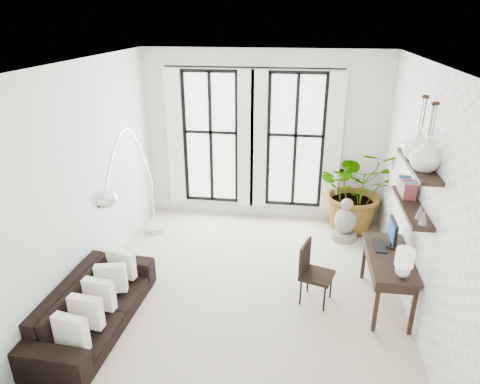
% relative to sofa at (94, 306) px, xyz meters
% --- Properties ---
extents(floor, '(5.00, 5.00, 0.00)m').
position_rel_sofa_xyz_m(floor, '(1.80, 1.13, -0.31)').
color(floor, '#C1B299').
rests_on(floor, ground).
extents(ceiling, '(5.00, 5.00, 0.00)m').
position_rel_sofa_xyz_m(ceiling, '(1.80, 1.13, 2.89)').
color(ceiling, white).
rests_on(ceiling, wall_back).
extents(wall_left, '(0.00, 5.00, 5.00)m').
position_rel_sofa_xyz_m(wall_left, '(-0.45, 1.13, 1.29)').
color(wall_left, silver).
rests_on(wall_left, floor).
extents(wall_right, '(0.00, 5.00, 5.00)m').
position_rel_sofa_xyz_m(wall_right, '(4.05, 1.13, 1.29)').
color(wall_right, white).
rests_on(wall_right, floor).
extents(wall_back, '(4.50, 0.00, 4.50)m').
position_rel_sofa_xyz_m(wall_back, '(1.80, 3.63, 1.29)').
color(wall_back, white).
rests_on(wall_back, floor).
extents(windows, '(3.26, 0.13, 2.65)m').
position_rel_sofa_xyz_m(windows, '(1.60, 3.56, 1.25)').
color(windows, white).
rests_on(windows, wall_back).
extents(wall_shelves, '(0.25, 1.30, 0.60)m').
position_rel_sofa_xyz_m(wall_shelves, '(3.91, 1.04, 1.41)').
color(wall_shelves, black).
rests_on(wall_shelves, wall_right).
extents(sofa, '(0.92, 2.17, 0.63)m').
position_rel_sofa_xyz_m(sofa, '(0.00, 0.00, 0.00)').
color(sofa, black).
rests_on(sofa, floor).
extents(throw_pillows, '(0.40, 1.52, 0.40)m').
position_rel_sofa_xyz_m(throw_pillows, '(0.10, 0.00, 0.19)').
color(throw_pillows, white).
rests_on(throw_pillows, sofa).
extents(plant, '(1.69, 1.53, 1.63)m').
position_rel_sofa_xyz_m(plant, '(3.55, 3.26, 0.50)').
color(plant, '#2D7228').
rests_on(plant, floor).
extents(desk, '(0.55, 1.30, 1.16)m').
position_rel_sofa_xyz_m(desk, '(3.75, 0.95, 0.41)').
color(desk, black).
rests_on(desk, floor).
extents(desk_chair, '(0.53, 0.53, 0.88)m').
position_rel_sofa_xyz_m(desk_chair, '(2.74, 0.95, 0.19)').
color(desk_chair, black).
rests_on(desk_chair, floor).
extents(arc_lamp, '(0.73, 2.92, 2.32)m').
position_rel_sofa_xyz_m(arc_lamp, '(0.10, 1.34, 1.51)').
color(arc_lamp, silver).
rests_on(arc_lamp, floor).
extents(buddha, '(0.44, 0.44, 0.79)m').
position_rel_sofa_xyz_m(buddha, '(3.36, 2.83, 0.02)').
color(buddha, gray).
rests_on(buddha, floor).
extents(vase_a, '(0.37, 0.37, 0.38)m').
position_rel_sofa_xyz_m(vase_a, '(3.91, 0.75, 1.95)').
color(vase_a, white).
rests_on(vase_a, shelf_upper).
extents(vase_b, '(0.37, 0.37, 0.38)m').
position_rel_sofa_xyz_m(vase_b, '(3.91, 1.15, 1.95)').
color(vase_b, white).
rests_on(vase_b, shelf_upper).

